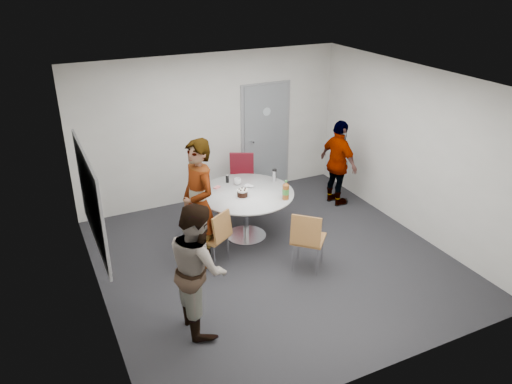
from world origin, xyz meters
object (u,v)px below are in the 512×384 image
chair_near_left (216,233)px  person_main (199,204)px  chair_far (241,174)px  chair_near_right (307,236)px  door (265,138)px  person_left (198,267)px  whiteboard (91,199)px  table (247,199)px  person_right (338,163)px

chair_near_left → person_main: bearing=107.5°
person_main → chair_far: bearing=131.0°
chair_near_left → chair_near_right: bearing=-64.8°
door → chair_far: bearing=-146.0°
chair_far → person_left: 3.45m
person_main → door: bearing=126.6°
whiteboard → chair_far: bearing=32.3°
chair_near_right → chair_far: 2.45m
person_main → chair_near_left: bearing=41.5°
door → chair_near_right: size_ratio=2.26×
chair_far → person_main: bearing=76.6°
door → chair_far: door is taller
chair_far → chair_near_right: bearing=115.9°
table → chair_near_right: (0.34, -1.27, -0.11)m
door → person_right: bearing=-55.8°
chair_near_right → person_left: person_left is taller
person_left → door: bearing=-35.9°
chair_far → person_main: person_main is taller
chair_far → person_main: size_ratio=0.50×
chair_near_right → person_left: bearing=-122.2°
table → person_right: bearing=11.6°
door → person_right: door is taller
whiteboard → chair_near_left: (1.65, 0.06, -0.92)m
table → person_left: bearing=-129.8°
person_right → person_left: bearing=116.4°
table → person_left: (-1.44, -1.73, 0.14)m
chair_far → person_right: 1.77m
door → whiteboard: 4.25m
whiteboard → chair_far: 3.46m
chair_far → person_right: (1.58, -0.76, 0.21)m
chair_near_left → person_right: size_ratio=0.55×
person_main → person_left: 1.42m
chair_far → person_main: (-1.37, -1.57, 0.38)m
whiteboard → chair_near_left: whiteboard is taller
person_main → whiteboard: bearing=-89.3°
whiteboard → chair_far: (2.83, 1.79, -0.86)m
person_left → table: bearing=-38.3°
person_main → chair_near_right: bearing=47.9°
chair_near_left → table: bearing=4.6°
door → table: door is taller
whiteboard → person_main: 1.56m
chair_near_right → person_left: (-1.78, -0.45, 0.25)m
chair_near_left → chair_far: bearing=23.9°
door → chair_near_right: door is taller
chair_near_right → person_right: size_ratio=0.59×
table → chair_near_right: table is taller
door → person_left: bearing=-127.4°
person_main → person_left: bearing=-28.1°
chair_near_right → person_right: person_right is taller
whiteboard → chair_far: size_ratio=1.98×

